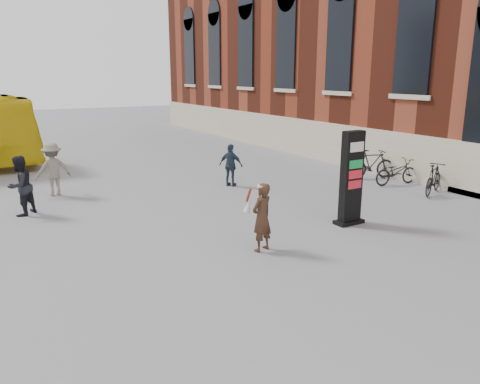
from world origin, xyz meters
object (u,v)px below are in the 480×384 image
info_pylon (351,178)px  bike_5 (433,179)px  pedestrian_b (53,169)px  pedestrian_c (231,165)px  bike_6 (396,172)px  woman (261,216)px  pedestrian_a (20,186)px  bike_7 (372,164)px

info_pylon → bike_5: info_pylon is taller
pedestrian_b → pedestrian_c: size_ratio=1.16×
info_pylon → pedestrian_c: 5.54m
bike_6 → bike_5: bearing=-172.7°
pedestrian_c → bike_5: 6.99m
pedestrian_c → bike_5: pedestrian_c is taller
info_pylon → woman: bearing=-171.8°
pedestrian_a → pedestrian_b: (1.18, 1.95, 0.02)m
pedestrian_a → pedestrian_c: (6.98, 0.17, -0.10)m
info_pylon → pedestrian_c: (-0.68, 5.48, -0.50)m
bike_5 → bike_7: (0.00, 2.86, 0.04)m
woman → pedestrian_b: pedestrian_b is taller
woman → pedestrian_a: size_ratio=0.93×
pedestrian_b → bike_6: size_ratio=0.98×
info_pylon → pedestrian_a: size_ratio=1.46×
info_pylon → bike_5: bearing=11.7°
pedestrian_c → woman: bearing=120.9°
bike_7 → info_pylon: bearing=148.4°
bike_5 → info_pylon: bearing=78.2°
pedestrian_a → bike_6: bearing=125.0°
bike_5 → bike_7: 2.86m
info_pylon → pedestrian_b: bearing=131.0°
pedestrian_b → bike_5: size_ratio=1.01×
bike_5 → bike_6: bike_5 is taller
woman → pedestrian_c: size_ratio=1.04×
info_pylon → pedestrian_c: size_ratio=1.65×
info_pylon → bike_5: size_ratio=1.44×
pedestrian_a → bike_6: (12.38, -2.63, -0.39)m
pedestrian_c → bike_5: size_ratio=0.87×
pedestrian_b → info_pylon: bearing=128.3°
pedestrian_b → pedestrian_a: bearing=55.3°
pedestrian_a → pedestrian_b: bearing=-164.2°
bike_6 → bike_7: 1.24m
info_pylon → woman: info_pylon is taller
bike_5 → bike_6: 1.63m
info_pylon → pedestrian_a: 9.33m
woman → info_pylon: bearing=170.9°
pedestrian_b → bike_7: (11.21, -3.35, -0.32)m
info_pylon → bike_5: 4.89m
woman → bike_6: bearing=-176.1°
info_pylon → bike_6: bearing=28.7°
pedestrian_a → bike_7: size_ratio=0.92×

